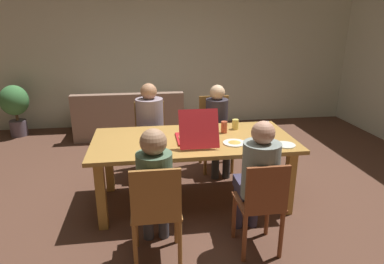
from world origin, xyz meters
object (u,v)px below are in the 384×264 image
object	(u,v)px
chair_1	(261,204)
chair_3	(150,133)
drinking_glass_1	(156,138)
dining_table	(193,147)
person_0	(218,122)
drinking_glass_3	(235,124)
potted_plant	(15,105)
person_1	(258,174)
plate_2	(285,145)
person_2	(155,182)
drinking_glass_2	(224,127)
pizza_box_0	(196,136)
chair_2	(156,210)
person_3	(150,122)
couch	(130,120)
chair_0	(215,130)
drinking_glass_0	(265,128)
plate_0	(234,143)
plate_1	(154,138)

from	to	relation	value
chair_1	chair_3	distance (m)	2.14
drinking_glass_1	dining_table	bearing A→B (deg)	17.85
dining_table	person_0	bearing A→B (deg)	60.42
drinking_glass_3	potted_plant	xyz separation A→B (m)	(-3.34, 2.49, -0.25)
person_1	plate_2	xyz separation A→B (m)	(0.46, 0.50, 0.06)
person_2	drinking_glass_2	bearing A→B (deg)	50.39
dining_table	pizza_box_0	bearing A→B (deg)	-80.60
drinking_glass_1	drinking_glass_2	world-z (taller)	drinking_glass_1
chair_2	chair_3	size ratio (longest dim) A/B	0.98
person_3	couch	size ratio (longest dim) A/B	0.65
chair_0	person_1	bearing A→B (deg)	-90.00
drinking_glass_0	drinking_glass_1	size ratio (longest dim) A/B	0.99
person_0	drinking_glass_3	xyz separation A→B (m)	(0.10, -0.52, 0.13)
chair_1	drinking_glass_1	bearing A→B (deg)	135.20
drinking_glass_2	person_3	bearing A→B (deg)	141.66
drinking_glass_1	drinking_glass_3	bearing A→B (deg)	22.58
plate_0	drinking_glass_2	world-z (taller)	drinking_glass_2
drinking_glass_3	drinking_glass_0	bearing A→B (deg)	-33.57
plate_0	chair_1	bearing A→B (deg)	-86.91
person_1	drinking_glass_3	world-z (taller)	person_1
chair_1	chair_2	world-z (taller)	chair_2
drinking_glass_0	chair_0	bearing A→B (deg)	113.92
person_3	plate_0	world-z (taller)	person_3
drinking_glass_1	plate_2	bearing A→B (deg)	-9.06
chair_0	chair_2	bearing A→B (deg)	-114.79
drinking_glass_0	drinking_glass_1	distance (m)	1.27
plate_0	chair_0	bearing A→B (deg)	87.94
chair_0	plate_1	world-z (taller)	chair_0
chair_3	person_3	bearing A→B (deg)	-90.00
dining_table	potted_plant	distance (m)	3.92
person_3	plate_2	xyz separation A→B (m)	(1.36, -1.15, 0.04)
dining_table	plate_1	world-z (taller)	plate_1
plate_2	drinking_glass_0	distance (m)	0.42
chair_1	person_2	world-z (taller)	person_2
dining_table	drinking_glass_0	size ratio (longest dim) A/B	15.98
person_0	chair_0	bearing A→B (deg)	90.00
drinking_glass_2	potted_plant	bearing A→B (deg)	140.68
plate_2	drinking_glass_3	xyz separation A→B (m)	(-0.37, 0.61, 0.05)
chair_0	pizza_box_0	size ratio (longest dim) A/B	1.82
chair_0	plate_2	xyz separation A→B (m)	(0.46, -1.29, 0.24)
person_1	plate_2	size ratio (longest dim) A/B	5.80
plate_2	potted_plant	size ratio (longest dim) A/B	0.23
plate_1	drinking_glass_3	distance (m)	0.99
plate_2	potted_plant	xyz separation A→B (m)	(-3.71, 3.09, -0.20)
chair_0	person_3	distance (m)	0.93
person_1	drinking_glass_3	distance (m)	1.11
plate_2	person_0	bearing A→B (deg)	112.23
chair_0	drinking_glass_0	world-z (taller)	chair_0
chair_2	plate_2	world-z (taller)	chair_2
couch	potted_plant	bearing A→B (deg)	172.98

